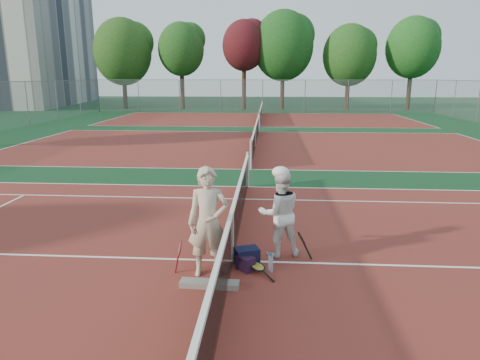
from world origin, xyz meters
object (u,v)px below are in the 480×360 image
net_main (232,235)px  racket_red (180,257)px  apartment_block (28,40)px  racket_black_held (301,246)px  player_a (208,222)px  sports_bag_purple (245,263)px  racket_spare (258,268)px  water_bottle (271,264)px  player_b (280,213)px  sports_bag_navy (247,257)px

net_main → racket_red: size_ratio=18.49×
apartment_block → racket_black_held: (29.27, -43.86, -7.22)m
apartment_block → net_main: bearing=-57.5°
player_a → sports_bag_purple: 1.05m
racket_black_held → racket_spare: (-0.79, -0.58, -0.20)m
racket_red → water_bottle: size_ratio=1.98×
apartment_block → racket_black_held: size_ratio=39.93×
racket_spare → player_a: bearing=60.0°
apartment_block → player_b: 52.75m
player_b → racket_spare: (-0.38, -0.79, -0.76)m
player_b → sports_bag_purple: bearing=35.7°
net_main → apartment_block: (-28.00, 44.00, 6.99)m
player_b → racket_black_held: size_ratio=3.04×
player_a → racket_red: size_ratio=3.20×
racket_spare → sports_bag_purple: bearing=30.7°
player_a → racket_red: bearing=171.2°
racket_black_held → sports_bag_purple: 1.14m
apartment_block → water_bottle: apartment_block is taller
apartment_block → player_b: bearing=-56.5°
racket_black_held → player_b: bearing=-40.0°
player_a → racket_black_held: size_ratio=3.45×
racket_red → water_bottle: 1.59m
sports_bag_navy → water_bottle: sports_bag_navy is taller
racket_spare → sports_bag_purple: size_ratio=1.88×
racket_black_held → apartment_block: bearing=-68.5°
sports_bag_purple → water_bottle: (0.45, -0.05, 0.02)m
player_b → water_bottle: size_ratio=5.58×
racket_red → sports_bag_purple: racket_red is taller
player_a → sports_bag_purple: player_a is taller
player_a → sports_bag_navy: player_a is taller
net_main → sports_bag_purple: bearing=-53.5°
apartment_block → water_bottle: 53.38m
racket_spare → sports_bag_navy: (-0.21, 0.27, 0.09)m
racket_red → water_bottle: (1.58, 0.13, -0.15)m
apartment_block → sports_bag_navy: bearing=-57.4°
player_a → racket_black_held: player_a is taller
player_a → sports_bag_navy: bearing=26.4°
player_b → sports_bag_purple: size_ratio=5.32×
net_main → water_bottle: net_main is taller
racket_red → sports_bag_purple: 1.16m
net_main → sports_bag_navy: 0.47m
racket_black_held → water_bottle: bearing=31.5°
apartment_block → racket_black_held: bearing=-56.3°
net_main → apartment_block: 52.62m
sports_bag_purple → apartment_block: bearing=122.5°
net_main → racket_black_held: bearing=6.3°
player_b → apartment_block: bearing=-70.3°
player_b → sports_bag_navy: bearing=27.6°
sports_bag_purple → racket_black_held: bearing=26.0°
net_main → racket_spare: net_main is taller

